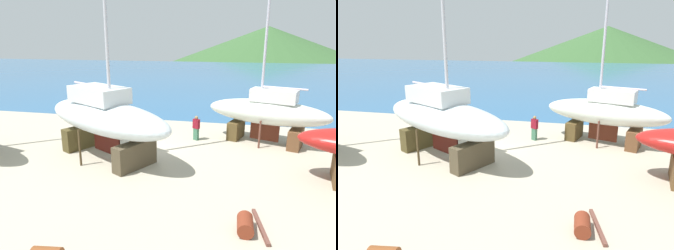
% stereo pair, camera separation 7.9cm
% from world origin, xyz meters
% --- Properties ---
extents(ground_plane, '(45.90, 45.90, 0.00)m').
position_xyz_m(ground_plane, '(0.00, -4.50, 0.00)').
color(ground_plane, '#B2A891').
extents(sea_water, '(174.10, 66.69, 0.01)m').
position_xyz_m(sea_water, '(0.00, 40.32, 0.00)').
color(sea_water, '#2E6293').
rests_on(sea_water, ground).
extents(headland_hill, '(128.13, 128.13, 23.59)m').
position_xyz_m(headland_hill, '(17.55, 128.70, 0.00)').
color(headland_hill, '#355C2F').
rests_on(headland_hill, ground).
extents(sailboat_small_center, '(9.74, 7.34, 14.57)m').
position_xyz_m(sailboat_small_center, '(-1.77, -1.63, 2.33)').
color(sailboat_small_center, '#4B402D').
rests_on(sailboat_small_center, ground).
extents(sailboat_far_slipway, '(7.84, 4.44, 12.75)m').
position_xyz_m(sailboat_far_slipway, '(7.19, 2.78, 2.05)').
color(sailboat_far_slipway, '#513F20').
rests_on(sailboat_far_slipway, ground).
extents(worker, '(0.50, 0.44, 1.65)m').
position_xyz_m(worker, '(2.80, 2.43, 0.85)').
color(worker, '#3A6D51').
rests_on(worker, ground).
extents(barrel_tipped_center, '(0.57, 0.94, 0.57)m').
position_xyz_m(barrel_tipped_center, '(5.81, -7.25, 0.28)').
color(barrel_tipped_center, maroon).
rests_on(barrel_tipped_center, ground).
extents(timber_long_aft, '(0.52, 2.12, 0.13)m').
position_xyz_m(timber_long_aft, '(6.35, -6.89, 0.06)').
color(timber_long_aft, brown).
rests_on(timber_long_aft, ground).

